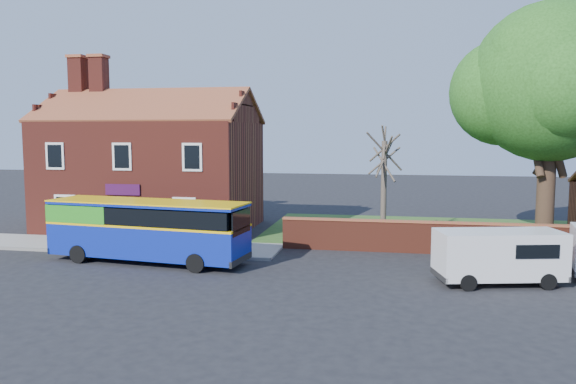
# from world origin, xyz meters

# --- Properties ---
(ground) EXTENTS (120.00, 120.00, 0.00)m
(ground) POSITION_xyz_m (0.00, 0.00, 0.00)
(ground) COLOR black
(ground) RESTS_ON ground
(pavement) EXTENTS (18.00, 3.50, 0.12)m
(pavement) POSITION_xyz_m (-7.00, 5.75, 0.06)
(pavement) COLOR gray
(pavement) RESTS_ON ground
(kerb) EXTENTS (18.00, 0.15, 0.14)m
(kerb) POSITION_xyz_m (-7.00, 4.00, 0.07)
(kerb) COLOR slate
(kerb) RESTS_ON ground
(grass_strip) EXTENTS (26.00, 12.00, 0.04)m
(grass_strip) POSITION_xyz_m (13.00, 13.00, 0.02)
(grass_strip) COLOR #426B28
(grass_strip) RESTS_ON ground
(shop_building) EXTENTS (12.30, 8.13, 10.50)m
(shop_building) POSITION_xyz_m (-7.02, 11.50, 3.41)
(shop_building) COLOR maroon
(shop_building) RESTS_ON ground
(boundary_wall) EXTENTS (22.00, 0.38, 1.60)m
(boundary_wall) POSITION_xyz_m (13.00, 7.00, 0.81)
(boundary_wall) COLOR maroon
(boundary_wall) RESTS_ON ground
(bus) EXTENTS (9.45, 3.47, 2.82)m
(bus) POSITION_xyz_m (-3.73, 2.77, 1.60)
(bus) COLOR #0D2298
(bus) RESTS_ON ground
(van_near) EXTENTS (5.08, 2.95, 2.10)m
(van_near) POSITION_xyz_m (11.58, 1.74, 1.17)
(van_near) COLOR silver
(van_near) RESTS_ON ground
(large_tree) EXTENTS (10.27, 8.12, 12.52)m
(large_tree) POSITION_xyz_m (15.42, 10.40, 8.20)
(large_tree) COLOR black
(large_tree) RESTS_ON ground
(bare_tree) EXTENTS (2.23, 2.66, 5.95)m
(bare_tree) POSITION_xyz_m (7.00, 10.10, 3.05)
(bare_tree) COLOR #4C4238
(bare_tree) RESTS_ON ground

